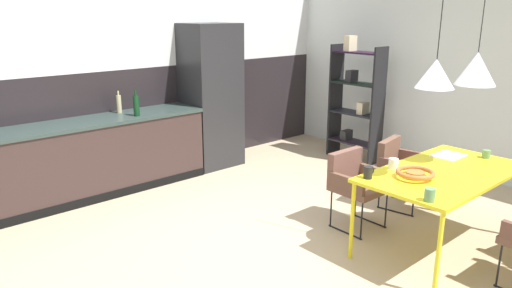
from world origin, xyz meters
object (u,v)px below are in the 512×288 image
object	(u,v)px
armchair_far_side	(354,178)
open_shelf_unit	(355,98)
bottle_wine_green	(136,105)
mug_short_terracotta	(486,154)
mug_tall_blue	(430,195)
armchair_by_stool	(399,163)
mug_white_ceramic	(368,172)
fruit_bowl	(415,173)
pendant_lamp_over_table_far	(476,69)
mug_dark_espresso	(394,164)
bottle_vinegar_dark	(119,104)
open_book	(448,156)
pendant_lamp_over_table_near	(435,74)
dining_table	(444,176)
refrigerator_column	(211,96)

from	to	relation	value
armchair_far_side	open_shelf_unit	distance (m)	2.38
bottle_wine_green	mug_short_terracotta	bearing A→B (deg)	-58.93
mug_short_terracotta	open_shelf_unit	bearing A→B (deg)	67.38
mug_tall_blue	bottle_wine_green	bearing A→B (deg)	99.37
armchair_by_stool	mug_white_ceramic	distance (m)	1.37
mug_white_ceramic	fruit_bowl	bearing A→B (deg)	-40.67
fruit_bowl	pendant_lamp_over_table_far	distance (m)	1.10
mug_dark_espresso	open_shelf_unit	xyz separation A→B (m)	(1.93, 1.91, 0.11)
armchair_far_side	mug_short_terracotta	xyz separation A→B (m)	(0.89, -0.88, 0.28)
bottle_vinegar_dark	pendant_lamp_over_table_far	distance (m)	4.01
armchair_far_side	mug_dark_espresso	world-z (taller)	mug_dark_espresso
armchair_by_stool	bottle_wine_green	world-z (taller)	bottle_wine_green
mug_short_terracotta	open_shelf_unit	distance (m)	2.51
open_book	open_shelf_unit	bearing A→B (deg)	59.97
armchair_far_side	mug_short_terracotta	size ratio (longest dim) A/B	6.66
mug_white_ceramic	mug_tall_blue	bearing A→B (deg)	-96.39
pendant_lamp_over_table_near	open_shelf_unit	bearing A→B (deg)	48.70
fruit_bowl	mug_tall_blue	xyz separation A→B (m)	(-0.37, -0.34, 0.01)
dining_table	mug_tall_blue	distance (m)	0.79
dining_table	fruit_bowl	distance (m)	0.38
dining_table	fruit_bowl	world-z (taller)	fruit_bowl
fruit_bowl	mug_dark_espresso	bearing A→B (deg)	73.87
dining_table	open_shelf_unit	bearing A→B (deg)	53.85
armchair_far_side	armchair_by_stool	xyz separation A→B (m)	(0.80, -0.01, -0.01)
refrigerator_column	mug_short_terracotta	size ratio (longest dim) A/B	16.97
fruit_bowl	mug_tall_blue	distance (m)	0.51
open_book	bottle_vinegar_dark	world-z (taller)	bottle_vinegar_dark
mug_dark_espresso	pendant_lamp_over_table_far	bearing A→B (deg)	-30.65
mug_white_ceramic	pendant_lamp_over_table_far	world-z (taller)	pendant_lamp_over_table_far
fruit_bowl	open_book	xyz separation A→B (m)	(0.82, 0.12, -0.04)
armchair_far_side	mug_dark_espresso	distance (m)	0.56
bottle_wine_green	bottle_vinegar_dark	world-z (taller)	bottle_wine_green
fruit_bowl	refrigerator_column	bearing A→B (deg)	85.48
refrigerator_column	pendant_lamp_over_table_far	xyz separation A→B (m)	(0.43, -3.42, 0.65)
dining_table	fruit_bowl	xyz separation A→B (m)	(-0.37, 0.08, 0.09)
mug_white_ceramic	bottle_wine_green	distance (m)	2.98
mug_dark_espresso	armchair_far_side	bearing A→B (deg)	81.48
armchair_far_side	open_shelf_unit	world-z (taller)	open_shelf_unit
mug_dark_espresso	open_shelf_unit	world-z (taller)	open_shelf_unit
mug_short_terracotta	pendant_lamp_over_table_far	distance (m)	0.92
mug_white_ceramic	pendant_lamp_over_table_far	distance (m)	1.35
armchair_by_stool	bottle_wine_green	xyz separation A→B (m)	(-1.89, 2.43, 0.53)
mug_tall_blue	pendant_lamp_over_table_far	world-z (taller)	pendant_lamp_over_table_far
refrigerator_column	pendant_lamp_over_table_near	xyz separation A→B (m)	(-0.22, -3.39, 0.66)
fruit_bowl	open_shelf_unit	size ratio (longest dim) A/B	0.18
armchair_by_stool	mug_dark_espresso	size ratio (longest dim) A/B	5.67
fruit_bowl	mug_short_terracotta	world-z (taller)	mug_short_terracotta
fruit_bowl	open_shelf_unit	world-z (taller)	open_shelf_unit
mug_white_ceramic	bottle_wine_green	world-z (taller)	bottle_wine_green
armchair_far_side	mug_short_terracotta	distance (m)	1.29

